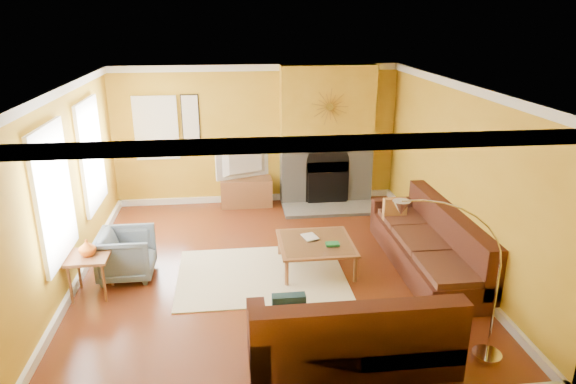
{
  "coord_description": "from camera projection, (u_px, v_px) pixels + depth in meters",
  "views": [
    {
      "loc": [
        -0.54,
        -6.82,
        3.61
      ],
      "look_at": [
        0.31,
        0.4,
        1.06
      ],
      "focal_mm": 32.0,
      "sensor_mm": 36.0,
      "label": 1
    }
  ],
  "objects": [
    {
      "name": "window_left_far",
      "position": [
        52.0,
        195.0,
        6.28
      ],
      "size": [
        0.06,
        1.22,
        1.72
      ],
      "primitive_type": "cube",
      "color": "white",
      "rests_on": "wall_left"
    },
    {
      "name": "ceiling",
      "position": [
        268.0,
        85.0,
        6.75
      ],
      "size": [
        5.5,
        6.0,
        0.02
      ],
      "primitive_type": "cube",
      "color": "white",
      "rests_on": "ground"
    },
    {
      "name": "crown_molding",
      "position": [
        268.0,
        90.0,
        6.77
      ],
      "size": [
        5.5,
        6.0,
        0.12
      ],
      "primitive_type": null,
      "color": "white",
      "rests_on": "ceiling"
    },
    {
      "name": "floor",
      "position": [
        271.0,
        269.0,
        7.65
      ],
      "size": [
        5.5,
        6.0,
        0.02
      ],
      "primitive_type": "cube",
      "color": "brown",
      "rests_on": "ground"
    },
    {
      "name": "wall_art",
      "position": [
        191.0,
        124.0,
        9.76
      ],
      "size": [
        0.34,
        0.04,
        1.14
      ],
      "primitive_type": "cube",
      "color": "white",
      "rests_on": "wall_back"
    },
    {
      "name": "sectional_sofa",
      "position": [
        361.0,
        260.0,
        6.93
      ],
      "size": [
        3.17,
        3.91,
        0.9
      ],
      "primitive_type": null,
      "color": "#472016",
      "rests_on": "floor"
    },
    {
      "name": "wall_front",
      "position": [
        299.0,
        293.0,
        4.38
      ],
      "size": [
        5.5,
        0.02,
        2.7
      ],
      "primitive_type": "cube",
      "color": "gold",
      "rests_on": "ground"
    },
    {
      "name": "rug",
      "position": [
        261.0,
        274.0,
        7.46
      ],
      "size": [
        2.4,
        1.8,
        0.02
      ],
      "primitive_type": "cube",
      "color": "beige",
      "rests_on": "floor"
    },
    {
      "name": "window_left_near",
      "position": [
        90.0,
        155.0,
        8.06
      ],
      "size": [
        0.06,
        1.22,
        1.72
      ],
      "primitive_type": "cube",
      "color": "white",
      "rests_on": "wall_left"
    },
    {
      "name": "media_console",
      "position": [
        246.0,
        192.0,
        10.09
      ],
      "size": [
        1.0,
        0.45,
        0.55
      ],
      "primitive_type": "cube",
      "color": "brown",
      "rests_on": "floor"
    },
    {
      "name": "armchair",
      "position": [
        127.0,
        254.0,
        7.33
      ],
      "size": [
        0.76,
        0.74,
        0.69
      ],
      "primitive_type": "imported",
      "rotation": [
        0.0,
        0.0,
        1.57
      ],
      "color": "slate",
      "rests_on": "floor"
    },
    {
      "name": "tv",
      "position": [
        246.0,
        163.0,
        9.9
      ],
      "size": [
        1.11,
        0.53,
        0.65
      ],
      "primitive_type": "imported",
      "rotation": [
        0.0,
        0.0,
        3.49
      ],
      "color": "black",
      "rests_on": "media_console"
    },
    {
      "name": "fireplace",
      "position": [
        327.0,
        136.0,
        9.97
      ],
      "size": [
        1.8,
        0.4,
        2.7
      ],
      "primitive_type": null,
      "color": "gray",
      "rests_on": "floor"
    },
    {
      "name": "window_back",
      "position": [
        156.0,
        128.0,
        9.69
      ],
      "size": [
        0.82,
        0.06,
        1.22
      ],
      "primitive_type": "cube",
      "color": "white",
      "rests_on": "wall_back"
    },
    {
      "name": "wall_right",
      "position": [
        457.0,
        176.0,
        7.5
      ],
      "size": [
        0.02,
        6.0,
        2.7
      ],
      "primitive_type": "cube",
      "color": "gold",
      "rests_on": "ground"
    },
    {
      "name": "coffee_table",
      "position": [
        315.0,
        255.0,
        7.62
      ],
      "size": [
        1.08,
        1.08,
        0.43
      ],
      "primitive_type": null,
      "color": "white",
      "rests_on": "floor"
    },
    {
      "name": "book",
      "position": [
        304.0,
        238.0,
        7.62
      ],
      "size": [
        0.26,
        0.31,
        0.03
      ],
      "primitive_type": "imported",
      "rotation": [
        0.0,
        0.0,
        0.26
      ],
      "color": "white",
      "rests_on": "coffee_table"
    },
    {
      "name": "vase",
      "position": [
        87.0,
        248.0,
        6.72
      ],
      "size": [
        0.22,
        0.22,
        0.23
      ],
      "primitive_type": "imported",
      "color": "orange",
      "rests_on": "side_table"
    },
    {
      "name": "side_table",
      "position": [
        91.0,
        275.0,
        6.85
      ],
      "size": [
        0.53,
        0.53,
        0.58
      ],
      "primitive_type": null,
      "color": "brown",
      "rests_on": "floor"
    },
    {
      "name": "sunburst",
      "position": [
        330.0,
        107.0,
        9.56
      ],
      "size": [
        0.7,
        0.04,
        0.7
      ],
      "primitive_type": null,
      "color": "olive",
      "rests_on": "fireplace"
    },
    {
      "name": "mantel",
      "position": [
        329.0,
        144.0,
        9.78
      ],
      "size": [
        1.92,
        0.22,
        0.08
      ],
      "primitive_type": "cube",
      "color": "white",
      "rests_on": "fireplace"
    },
    {
      "name": "wall_left",
      "position": [
        65.0,
        191.0,
        6.89
      ],
      "size": [
        0.02,
        6.0,
        2.7
      ],
      "primitive_type": "cube",
      "color": "gold",
      "rests_on": "ground"
    },
    {
      "name": "wall_back",
      "position": [
        257.0,
        135.0,
        10.02
      ],
      "size": [
        5.5,
        0.02,
        2.7
      ],
      "primitive_type": "cube",
      "color": "gold",
      "rests_on": "ground"
    },
    {
      "name": "baseboard",
      "position": [
        270.0,
        265.0,
        7.62
      ],
      "size": [
        5.5,
        6.0,
        0.12
      ],
      "primitive_type": null,
      "color": "white",
      "rests_on": "floor"
    },
    {
      "name": "subwoofer",
      "position": [
        258.0,
        197.0,
        10.21
      ],
      "size": [
        0.27,
        0.27,
        0.27
      ],
      "primitive_type": "cube",
      "color": "white",
      "rests_on": "floor"
    },
    {
      "name": "arc_lamp",
      "position": [
        451.0,
        285.0,
        5.31
      ],
      "size": [
        1.22,
        0.36,
        1.89
      ],
      "primitive_type": null,
      "color": "silver",
      "rests_on": "floor"
    },
    {
      "name": "hearth",
      "position": [
        330.0,
        209.0,
        9.89
      ],
      "size": [
        1.8,
        0.7,
        0.06
      ],
      "primitive_type": "cube",
      "color": "gray",
      "rests_on": "floor"
    }
  ]
}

